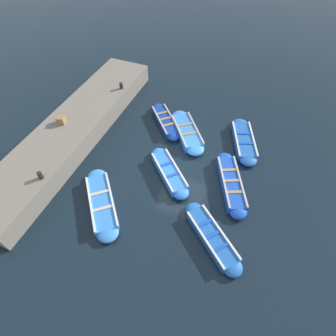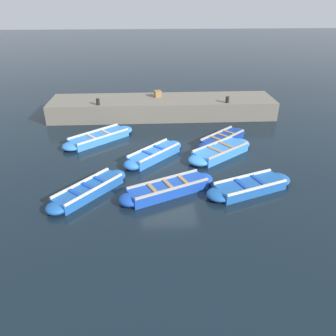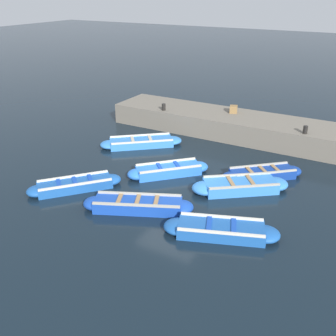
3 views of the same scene
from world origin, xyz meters
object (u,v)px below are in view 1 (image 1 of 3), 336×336
at_px(boat_tucked, 212,237).
at_px(boat_near_quay, 244,141).
at_px(bollard_mid_north, 40,175).
at_px(boat_alongside, 169,172).
at_px(boat_drifting, 187,132).
at_px(bollard_north, 121,86).
at_px(boat_mid_row, 231,183).
at_px(boat_end_of_row, 102,203).
at_px(wooden_crate, 61,120).
at_px(boat_outer_left, 166,121).

height_order(boat_tucked, boat_near_quay, boat_near_quay).
bearing_deg(bollard_mid_north, boat_alongside, -147.86).
bearing_deg(boat_drifting, boat_near_quay, -170.78).
distance_m(boat_drifting, bollard_north, 4.86).
bearing_deg(boat_near_quay, boat_alongside, 50.31).
relative_size(boat_tucked, bollard_north, 8.99).
distance_m(boat_tucked, boat_alongside, 3.71).
xyz_separation_m(boat_mid_row, boat_tucked, (0.09, 2.88, -0.02)).
height_order(boat_near_quay, boat_alongside, boat_alongside).
xyz_separation_m(boat_drifting, bollard_north, (4.59, -1.23, 1.01)).
xyz_separation_m(boat_end_of_row, boat_near_quay, (-5.00, -6.17, 0.00)).
distance_m(boat_near_quay, bollard_north, 7.73).
height_order(boat_drifting, wooden_crate, wooden_crate).
relative_size(boat_near_quay, bollard_north, 10.36).
xyz_separation_m(boat_tucked, boat_near_quay, (-0.07, -5.90, -0.00)).
bearing_deg(boat_tucked, boat_alongside, -40.60).
bearing_deg(boat_tucked, wooden_crate, -17.20).
distance_m(boat_tucked, wooden_crate, 9.41).
relative_size(bollard_mid_north, wooden_crate, 0.94).
relative_size(boat_tucked, boat_drifting, 0.90).
distance_m(boat_mid_row, boat_tucked, 2.88).
relative_size(boat_end_of_row, bollard_north, 10.19).
bearing_deg(wooden_crate, boat_outer_left, -146.28).
bearing_deg(boat_mid_row, boat_near_quay, -89.63).
distance_m(boat_near_quay, boat_alongside, 4.53).
height_order(boat_tucked, boat_alongside, boat_alongside).
bearing_deg(wooden_crate, bollard_north, -109.68).
bearing_deg(boat_drifting, boat_alongside, 92.65).
height_order(boat_near_quay, bollard_north, bollard_north).
relative_size(boat_mid_row, boat_alongside, 1.28).
bearing_deg(wooden_crate, boat_drifting, -156.16).
xyz_separation_m(boat_outer_left, wooden_crate, (4.54, 3.03, 1.04)).
bearing_deg(wooden_crate, boat_near_quay, -160.82).
distance_m(boat_tucked, bollard_mid_north, 7.64).
bearing_deg(boat_tucked, boat_near_quay, -90.70).
height_order(boat_drifting, boat_outer_left, boat_drifting).
xyz_separation_m(boat_drifting, wooden_crate, (5.98, 2.64, 1.02)).
xyz_separation_m(boat_tucked, boat_drifting, (2.96, -5.41, 0.02)).
bearing_deg(bollard_north, boat_drifting, 165.03).
relative_size(boat_outer_left, wooden_crate, 7.90).
bearing_deg(boat_mid_row, bollard_north, -26.17).
relative_size(boat_mid_row, boat_drifting, 1.08).
height_order(boat_near_quay, wooden_crate, wooden_crate).
relative_size(boat_tucked, boat_outer_left, 1.07).
xyz_separation_m(boat_drifting, boat_outer_left, (1.44, -0.39, -0.01)).
height_order(boat_mid_row, boat_outer_left, boat_mid_row).
distance_m(boat_mid_row, boat_end_of_row, 5.93).
bearing_deg(boat_tucked, bollard_north, -41.31).
bearing_deg(wooden_crate, boat_tucked, 162.80).
height_order(boat_end_of_row, bollard_north, bollard_north).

